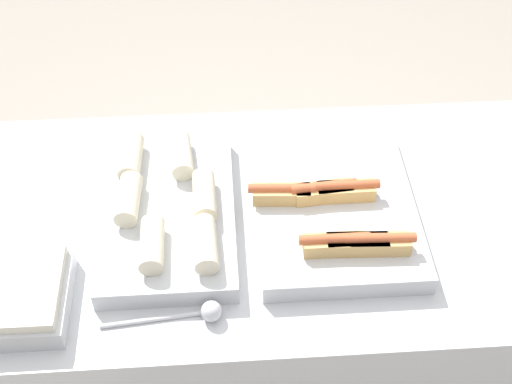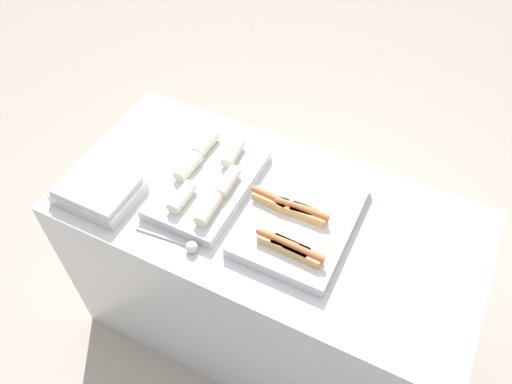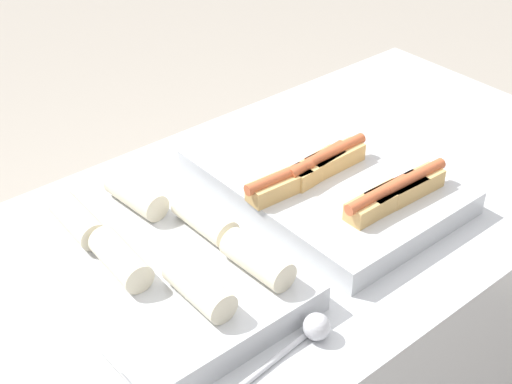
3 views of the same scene
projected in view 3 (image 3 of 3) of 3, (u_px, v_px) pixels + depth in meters
The scene contains 4 objects.
counter at pixel (272, 374), 1.64m from camera, with size 1.59×0.77×0.91m.
tray_hotdogs at pixel (329, 181), 1.42m from camera, with size 0.38×0.50×0.10m.
tray_wraps at pixel (166, 256), 1.23m from camera, with size 0.30×0.50×0.10m.
serving_spoon_near at pixel (305, 336), 1.10m from camera, with size 0.25×0.04×0.04m.
Camera 3 is at (-0.74, -0.82, 1.74)m, focal length 50.00 mm.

